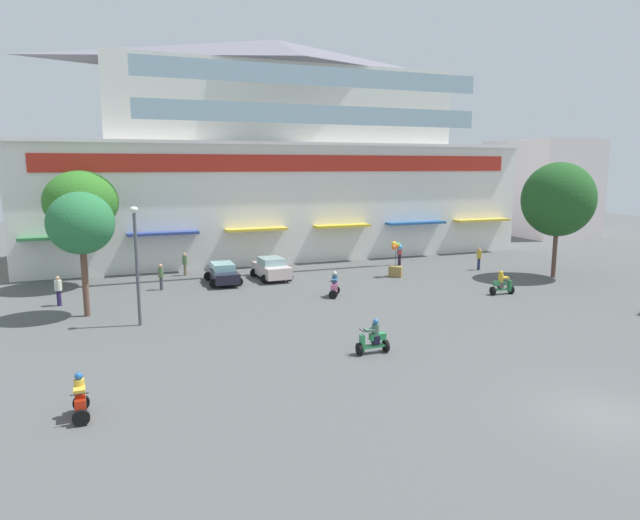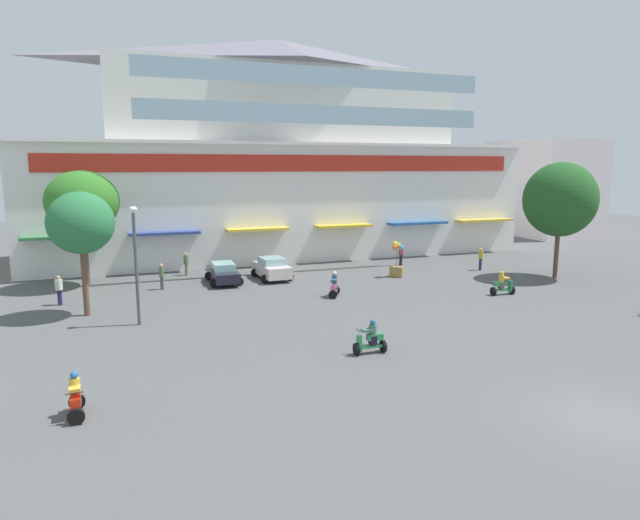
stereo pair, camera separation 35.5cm
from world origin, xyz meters
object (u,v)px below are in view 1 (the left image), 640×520
Objects in this scene: plaza_tree_0 at (81,202)px; parked_car_0 at (223,273)px; scooter_rider_3 at (373,339)px; pedestrian_3 at (185,263)px; pedestrian_4 at (161,275)px; parked_car_1 at (271,268)px; plaza_tree_1 at (558,200)px; pedestrian_0 at (58,289)px; balloon_vendor_cart at (396,260)px; scooter_rider_1 at (80,400)px; scooter_rider_0 at (502,284)px; scooter_rider_4 at (335,286)px; streetlamp_near at (136,256)px; pedestrian_1 at (400,254)px; pedestrian_2 at (479,257)px; plaza_tree_2 at (81,224)px.

plaza_tree_0 reaches higher than parked_car_0.
pedestrian_3 is at bearing 104.65° from scooter_rider_3.
parked_car_1 is at bearing 6.00° from pedestrian_4.
plaza_tree_1 is at bearing -22.11° from pedestrian_3.
balloon_vendor_cart is at bearing 1.60° from pedestrian_0.
scooter_rider_1 reaches higher than parked_car_0.
balloon_vendor_cart reaches higher than scooter_rider_0.
pedestrian_0 is (-15.47, 3.46, 0.34)m from scooter_rider_4.
parked_car_1 is 12.96m from streetlamp_near.
scooter_rider_1 is 10.77m from streetlamp_near.
parked_car_1 is 8.87m from balloon_vendor_cart.
pedestrian_1 reaches higher than scooter_rider_3.
balloon_vendor_cart reaches higher than scooter_rider_1.
pedestrian_4 reaches higher than pedestrian_1.
scooter_rider_4 reaches higher than scooter_rider_1.
parked_car_1 is 16.58m from scooter_rider_3.
balloon_vendor_cart is at bearing 32.53° from scooter_rider_4.
balloon_vendor_cart reaches higher than pedestrian_1.
plaza_tree_0 is 5.05× the size of scooter_rider_0.
parked_car_0 is 4.13m from pedestrian_4.
scooter_rider_1 is at bearing -158.63° from scooter_rider_0.
scooter_rider_4 is (2.17, -6.41, -0.15)m from parked_car_1.
pedestrian_0 reaches higher than parked_car_0.
balloon_vendor_cart reaches higher than pedestrian_2.
balloon_vendor_cart is at bearing 158.34° from plaza_tree_1.
pedestrian_1 is (-0.97, 11.21, 0.29)m from scooter_rider_0.
pedestrian_0 is at bearing 167.40° from scooter_rider_4.
plaza_tree_1 is 30.75m from plaza_tree_2.
scooter_rider_1 is at bearing -140.68° from balloon_vendor_cart.
parked_car_1 is 2.70× the size of scooter_rider_1.
parked_car_0 is at bearing -60.70° from pedestrian_3.
streetlamp_near reaches higher than scooter_rider_3.
balloon_vendor_cart is (14.02, -5.79, 0.24)m from pedestrian_3.
plaza_tree_1 reaches higher than pedestrian_0.
scooter_rider_0 is at bearing -17.76° from scooter_rider_4.
pedestrian_0 reaches higher than scooter_rider_0.
scooter_rider_1 is at bearing -89.03° from plaza_tree_2.
pedestrian_0 reaches higher than pedestrian_4.
scooter_rider_3 is (3.20, -16.40, -0.08)m from parked_car_0.
pedestrian_4 reaches higher than scooter_rider_0.
streetlamp_near is (4.07, -5.73, 2.54)m from pedestrian_0.
pedestrian_4 reaches higher than scooter_rider_4.
pedestrian_3 is (-24.45, 9.93, -4.58)m from plaza_tree_1.
pedestrian_2 reaches higher than pedestrian_4.
parked_car_1 is 1.54× the size of balloon_vendor_cart.
parked_car_0 is 2.40× the size of pedestrian_2.
scooter_rider_1 is 0.86× the size of pedestrian_0.
pedestrian_2 is (15.75, -2.25, 0.20)m from parked_car_1.
plaza_tree_0 reaches higher than pedestrian_2.
parked_car_0 is 2.51× the size of pedestrian_1.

